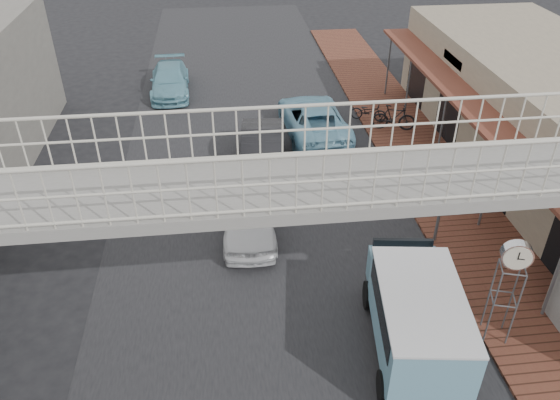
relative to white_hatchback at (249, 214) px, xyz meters
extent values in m
plane|color=black|center=(0.50, -1.62, -0.69)|extent=(120.00, 120.00, 0.00)
cube|color=black|center=(0.50, -1.62, -0.69)|extent=(10.00, 60.00, 0.01)
cube|color=brown|center=(7.00, 1.38, -0.64)|extent=(3.00, 40.00, 0.10)
cube|color=brown|center=(8.20, 2.38, 2.21)|extent=(1.80, 18.00, 0.12)
cube|color=silver|center=(8.55, 5.88, 2.61)|extent=(0.08, 2.60, 0.90)
cube|color=#B21914|center=(8.55, -0.62, 2.61)|extent=(0.08, 2.20, 0.80)
cube|color=gray|center=(0.50, -5.62, 4.43)|extent=(14.00, 2.00, 0.24)
cube|color=beige|center=(0.50, -4.67, 5.10)|extent=(14.00, 0.08, 1.10)
cube|color=beige|center=(0.50, -6.57, 5.10)|extent=(14.00, 0.08, 1.10)
imported|color=white|center=(0.00, 0.00, 0.00)|extent=(1.79, 4.13, 1.39)
imported|color=black|center=(0.79, 4.02, 0.05)|extent=(1.94, 4.61, 1.48)
imported|color=#6FA8C1|center=(3.20, 6.68, 0.03)|extent=(2.68, 5.34, 1.45)
imported|color=#6EADC0|center=(-3.06, 11.95, -0.05)|extent=(1.94, 4.50, 1.29)
cylinder|color=black|center=(2.96, -3.70, -0.31)|extent=(0.36, 0.79, 0.76)
cylinder|color=black|center=(4.64, -3.93, -0.31)|extent=(0.36, 0.79, 0.76)
cylinder|color=black|center=(2.56, -6.61, -0.31)|extent=(0.36, 0.79, 0.76)
cylinder|color=black|center=(4.24, -6.84, -0.31)|extent=(0.36, 0.79, 0.76)
cube|color=#6EA6BF|center=(3.55, -5.59, 0.59)|extent=(2.30, 3.69, 1.47)
cube|color=#6EA6BF|center=(3.83, -3.60, 0.34)|extent=(1.88, 1.21, 0.98)
cube|color=black|center=(3.55, -5.59, 0.99)|extent=(2.26, 3.05, 0.54)
cube|color=silver|center=(3.55, -5.59, 1.35)|extent=(2.32, 3.70, 0.07)
imported|color=black|center=(5.80, 7.52, -0.18)|extent=(1.68, 1.12, 0.83)
imported|color=black|center=(6.62, 6.49, -0.04)|extent=(1.92, 0.99, 1.11)
cylinder|color=#59595B|center=(5.63, -4.82, 0.50)|extent=(0.04, 0.04, 2.19)
cylinder|color=#59595B|center=(6.13, -4.97, 0.50)|extent=(0.04, 0.04, 2.19)
cylinder|color=#59595B|center=(5.47, -5.32, 0.50)|extent=(0.04, 0.04, 2.19)
cylinder|color=#59595B|center=(5.97, -5.47, 0.50)|extent=(0.04, 0.04, 2.19)
cylinder|color=silver|center=(5.80, -5.14, 1.97)|extent=(0.75, 0.45, 0.71)
cylinder|color=beige|center=(5.76, -5.27, 1.97)|extent=(0.61, 0.20, 0.63)
cylinder|color=beige|center=(5.84, -5.02, 1.97)|extent=(0.61, 0.20, 0.63)
cylinder|color=#59595B|center=(5.70, -1.22, 0.76)|extent=(0.09, 0.09, 2.71)
cube|color=black|center=(5.70, -1.25, 1.74)|extent=(1.12, 0.14, 0.84)
cone|color=black|center=(6.49, -1.19, 1.74)|extent=(0.63, 1.07, 1.03)
cube|color=white|center=(5.66, -1.29, 1.69)|extent=(0.75, 0.06, 0.56)
camera|label=1|loc=(-0.64, -14.06, 9.81)|focal=35.00mm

